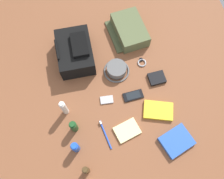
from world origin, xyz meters
TOP-DOWN VIEW (x-y plane):
  - ground_plane at (0.00, 0.00)m, footprint 2.64×2.02m
  - backpack at (0.31, 0.18)m, footprint 0.33×0.24m
  - toiletry_pouch at (0.42, -0.23)m, footprint 0.32×0.27m
  - bucket_hat at (0.14, -0.07)m, footprint 0.18×0.18m
  - cologne_bottle at (-0.45, 0.26)m, footprint 0.04×0.04m
  - deodorant_spray at (-0.31, 0.30)m, footprint 0.04×0.04m
  - shampoo_bottle at (-0.19, 0.28)m, footprint 0.04×0.04m
  - toothpaste_tube at (-0.06, 0.32)m, footprint 0.04×0.04m
  - paperback_novel at (-0.41, -0.31)m, footprint 0.20×0.22m
  - travel_guidebook at (-0.20, -0.26)m, footprint 0.18×0.22m
  - cell_phone at (-0.06, -0.13)m, footprint 0.07×0.13m
  - media_player at (-0.05, 0.05)m, footprint 0.06×0.09m
  - wristwatch at (0.16, -0.25)m, footprint 0.07×0.06m
  - toothbrush at (-0.26, 0.11)m, footprint 0.19×0.04m
  - wallet at (0.02, -0.32)m, footprint 0.09×0.11m
  - notepad at (-0.28, -0.03)m, footprint 0.14×0.17m

SIDE VIEW (x-z plane):
  - ground_plane at x=0.00m, z-range -0.02..0.00m
  - media_player at x=-0.05m, z-range 0.00..0.01m
  - wristwatch at x=0.16m, z-range 0.00..0.01m
  - toothbrush at x=-0.26m, z-range 0.00..0.02m
  - cell_phone at x=-0.06m, z-range 0.00..0.01m
  - notepad at x=-0.28m, z-range 0.00..0.02m
  - travel_guidebook at x=-0.20m, z-range 0.00..0.02m
  - wallet at x=0.02m, z-range 0.00..0.02m
  - paperback_novel at x=-0.41m, z-range 0.00..0.03m
  - bucket_hat at x=0.14m, z-range 0.00..0.06m
  - toiletry_pouch at x=0.42m, z-range 0.00..0.09m
  - deodorant_spray at x=-0.31m, z-range 0.00..0.11m
  - shampoo_bottle at x=-0.19m, z-range 0.00..0.12m
  - cologne_bottle at x=-0.45m, z-range 0.00..0.13m
  - backpack at x=0.31m, z-range -0.01..0.15m
  - toothpaste_tube at x=-0.06m, z-range 0.00..0.16m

